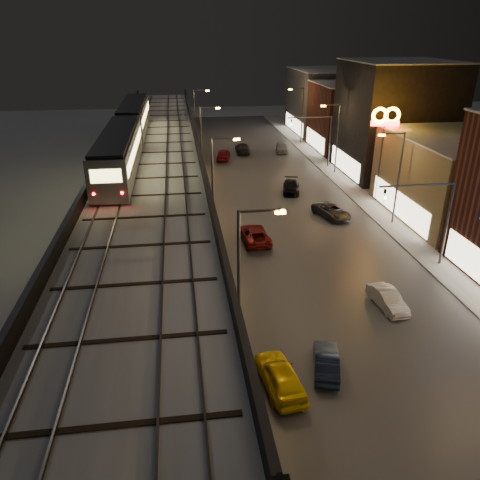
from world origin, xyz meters
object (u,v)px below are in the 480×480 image
car_mid_dark (242,148)px  car_onc_red (282,148)px  car_near_white (326,362)px  car_onc_dark (332,212)px  car_far_white (223,155)px  car_mid_silver (254,235)px  car_onc_white (291,187)px  subway_train (128,131)px  car_onc_silver (387,300)px  car_taxi (280,377)px

car_mid_dark → car_onc_red: car_onc_red is taller
car_near_white → car_onc_dark: size_ratio=0.80×
car_onc_dark → car_far_white: bearing=91.3°
car_near_white → car_mid_dark: 51.17m
car_near_white → car_onc_dark: (7.62, 22.71, 0.04)m
car_mid_silver → car_onc_white: bearing=-119.7°
subway_train → car_onc_white: bearing=10.1°
car_onc_silver → car_onc_dark: (1.48, 16.91, 0.03)m
car_taxi → car_far_white: size_ratio=0.99×
car_far_white → car_onc_dark: car_far_white is taller
car_onc_red → car_near_white: bearing=-90.7°
car_taxi → car_mid_dark: 52.34m
car_mid_silver → car_onc_red: size_ratio=1.15×
car_far_white → car_onc_silver: size_ratio=1.17×
car_near_white → car_onc_silver: size_ratio=0.98×
car_mid_silver → car_onc_white: car_mid_silver is taller
car_mid_silver → car_onc_dark: car_mid_silver is taller
car_taxi → subway_train: bearing=-79.8°
car_onc_silver → car_onc_white: car_onc_white is taller
car_taxi → car_onc_white: 33.16m
car_far_white → car_onc_white: bearing=121.5°
car_far_white → car_onc_white: 17.39m
car_onc_dark → car_onc_white: 8.71m
car_mid_dark → car_onc_white: size_ratio=1.10×
car_near_white → car_onc_red: size_ratio=0.87×
car_far_white → car_onc_white: car_far_white is taller
car_onc_silver → car_taxi: bearing=-148.7°
car_far_white → car_onc_red: car_far_white is taller
subway_train → car_onc_red: 31.85m
car_mid_silver → car_mid_dark: car_mid_dark is taller
subway_train → car_onc_dark: size_ratio=7.19×
car_taxi → car_onc_silver: size_ratio=1.17×
car_mid_dark → car_onc_silver: size_ratio=1.30×
car_onc_dark → car_onc_white: car_onc_white is taller
car_onc_red → car_onc_silver: bearing=-84.2°
car_near_white → car_far_white: 47.35m
car_far_white → car_onc_dark: bearing=119.2°
car_mid_dark → car_taxi: bearing=87.4°
car_onc_red → car_onc_white: bearing=-90.3°
car_mid_silver → car_near_white: bearing=90.1°
car_mid_silver → car_onc_dark: (8.75, 4.91, -0.04)m
car_onc_silver → car_onc_red: bearing=81.2°
car_mid_dark → car_onc_dark: bearing=103.5°
car_mid_silver → car_mid_dark: 33.50m
car_near_white → car_onc_dark: bearing=-93.6°
car_onc_silver → car_mid_silver: bearing=115.5°
car_far_white → car_onc_dark: 26.06m
subway_train → car_near_white: bearing=-66.1°
car_taxi → car_onc_white: size_ratio=0.98×
car_near_white → car_onc_silver: car_onc_silver is taller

